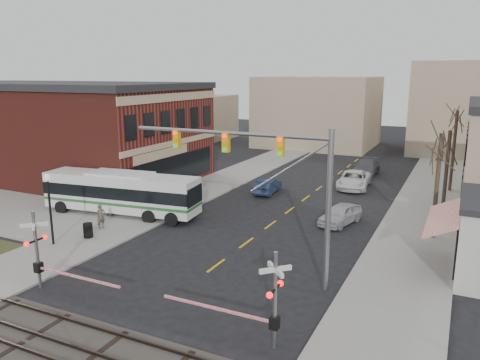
% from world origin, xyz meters
% --- Properties ---
extents(ground, '(160.00, 160.00, 0.00)m').
position_xyz_m(ground, '(0.00, 0.00, 0.00)').
color(ground, black).
rests_on(ground, ground).
extents(sidewalk_west, '(5.00, 60.00, 0.12)m').
position_xyz_m(sidewalk_west, '(-9.50, 20.00, 0.06)').
color(sidewalk_west, gray).
rests_on(sidewalk_west, ground).
extents(sidewalk_east, '(5.00, 60.00, 0.12)m').
position_xyz_m(sidewalk_east, '(9.50, 20.00, 0.06)').
color(sidewalk_east, gray).
rests_on(sidewalk_east, ground).
extents(rail_tracks, '(160.00, 3.91, 0.14)m').
position_xyz_m(rail_tracks, '(0.00, -8.00, 0.12)').
color(rail_tracks, '#2D231E').
rests_on(rail_tracks, ground).
extents(brick_building, '(30.40, 15.40, 9.60)m').
position_xyz_m(brick_building, '(-26.98, 16.00, 4.81)').
color(brick_building, maroon).
rests_on(brick_building, ground).
extents(tree_east_a, '(0.28, 0.28, 6.75)m').
position_xyz_m(tree_east_a, '(10.50, 12.00, 3.50)').
color(tree_east_a, '#382B21').
rests_on(tree_east_a, sidewalk_east).
extents(tree_east_b, '(0.28, 0.28, 6.30)m').
position_xyz_m(tree_east_b, '(10.80, 18.00, 3.27)').
color(tree_east_b, '#382B21').
rests_on(tree_east_b, sidewalk_east).
extents(tree_east_c, '(0.28, 0.28, 7.20)m').
position_xyz_m(tree_east_c, '(11.00, 26.00, 3.72)').
color(tree_east_c, '#382B21').
rests_on(tree_east_c, sidewalk_east).
extents(transit_bus, '(12.31, 4.13, 3.11)m').
position_xyz_m(transit_bus, '(-11.07, 7.40, 1.76)').
color(transit_bus, silver).
rests_on(transit_bus, ground).
extents(traffic_signal_mast, '(11.10, 0.30, 8.00)m').
position_xyz_m(traffic_signal_mast, '(3.26, 1.83, 5.80)').
color(traffic_signal_mast, gray).
rests_on(traffic_signal_mast, ground).
extents(rr_crossing_west, '(5.60, 1.36, 4.00)m').
position_xyz_m(rr_crossing_west, '(-6.16, -4.24, 1.97)').
color(rr_crossing_west, gray).
rests_on(rr_crossing_west, ground).
extents(rr_crossing_east, '(5.60, 1.36, 4.00)m').
position_xyz_m(rr_crossing_east, '(5.46, -4.06, 1.97)').
color(rr_crossing_east, gray).
rests_on(rr_crossing_east, ground).
extents(street_lamp, '(0.44, 0.44, 4.44)m').
position_xyz_m(street_lamp, '(-10.58, 0.29, 3.29)').
color(street_lamp, black).
rests_on(street_lamp, sidewalk_west).
extents(trash_bin, '(0.60, 0.60, 0.94)m').
position_xyz_m(trash_bin, '(-9.53, 2.20, 0.59)').
color(trash_bin, black).
rests_on(trash_bin, sidewalk_west).
extents(car_a, '(2.66, 4.49, 1.43)m').
position_xyz_m(car_a, '(4.36, 12.41, 0.72)').
color(car_a, '#B0AFB4').
rests_on(car_a, ground).
extents(car_b, '(1.69, 4.19, 1.35)m').
position_xyz_m(car_b, '(-3.65, 18.29, 0.68)').
color(car_b, '#1C2948').
rests_on(car_b, ground).
extents(car_c, '(3.04, 5.86, 1.58)m').
position_xyz_m(car_c, '(2.85, 23.57, 0.79)').
color(car_c, silver).
rests_on(car_c, ground).
extents(car_d, '(2.26, 5.53, 1.60)m').
position_xyz_m(car_d, '(2.73, 29.73, 0.80)').
color(car_d, '#47474C').
rests_on(car_d, ground).
extents(pedestrian_near, '(0.59, 0.71, 1.67)m').
position_xyz_m(pedestrian_near, '(-10.04, 4.00, 0.96)').
color(pedestrian_near, '#564B44').
rests_on(pedestrian_near, sidewalk_west).
extents(pedestrian_far, '(0.83, 0.90, 1.48)m').
position_xyz_m(pedestrian_far, '(-11.43, 6.61, 0.86)').
color(pedestrian_far, '#363A5E').
rests_on(pedestrian_far, sidewalk_west).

